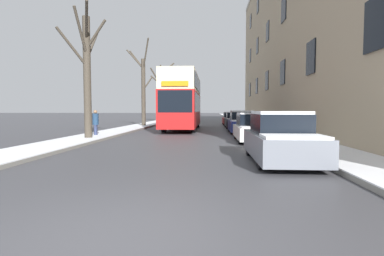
# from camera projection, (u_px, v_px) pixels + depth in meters

# --- Properties ---
(ground_plane) EXTENTS (320.00, 320.00, 0.00)m
(ground_plane) POSITION_uv_depth(u_px,v_px,m) (116.00, 234.00, 3.88)
(ground_plane) COLOR #424247
(sidewalk_left) EXTENTS (2.23, 130.00, 0.16)m
(sidewalk_left) POSITION_uv_depth(u_px,v_px,m) (176.00, 118.00, 57.02)
(sidewalk_left) COLOR gray
(sidewalk_left) RESTS_ON ground
(sidewalk_right) EXTENTS (2.23, 130.00, 0.16)m
(sidewalk_right) POSITION_uv_depth(u_px,v_px,m) (234.00, 118.00, 56.32)
(sidewalk_right) COLOR gray
(sidewalk_right) RESTS_ON ground
(terrace_facade_right) EXTENTS (9.10, 43.82, 17.58)m
(terrace_facade_right) POSITION_uv_depth(u_px,v_px,m) (329.00, 25.00, 25.27)
(terrace_facade_right) COLOR tan
(terrace_facade_right) RESTS_ON ground
(bare_tree_left_0) EXTENTS (2.20, 3.59, 6.64)m
(bare_tree_left_0) POSITION_uv_depth(u_px,v_px,m) (87.00, 72.00, 15.56)
(bare_tree_left_0) COLOR #423A30
(bare_tree_left_0) RESTS_ON ground
(bare_tree_left_1) EXTENTS (2.75, 2.85, 8.05)m
(bare_tree_left_1) POSITION_uv_depth(u_px,v_px,m) (143.00, 88.00, 28.19)
(bare_tree_left_1) COLOR #423A30
(bare_tree_left_1) RESTS_ON ground
(bare_tree_left_2) EXTENTS (3.51, 4.11, 8.21)m
(bare_tree_left_2) POSITION_uv_depth(u_px,v_px,m) (163.00, 91.00, 40.59)
(bare_tree_left_2) COLOR #423A30
(bare_tree_left_2) RESTS_ON ground
(double_decker_bus) EXTENTS (2.52, 10.86, 4.44)m
(double_decker_bus) POSITION_uv_depth(u_px,v_px,m) (183.00, 99.00, 24.62)
(double_decker_bus) COLOR red
(double_decker_bus) RESTS_ON ground
(parked_car_0) EXTENTS (1.79, 4.22, 1.57)m
(parked_car_0) POSITION_uv_depth(u_px,v_px,m) (280.00, 139.00, 9.28)
(parked_car_0) COLOR slate
(parked_car_0) RESTS_ON ground
(parked_car_1) EXTENTS (1.72, 4.32, 1.47)m
(parked_car_1) POSITION_uv_depth(u_px,v_px,m) (253.00, 128.00, 15.44)
(parked_car_1) COLOR silver
(parked_car_1) RESTS_ON ground
(parked_car_2) EXTENTS (1.74, 4.44, 1.58)m
(parked_car_2) POSITION_uv_depth(u_px,v_px,m) (242.00, 123.00, 21.00)
(parked_car_2) COLOR navy
(parked_car_2) RESTS_ON ground
(parked_car_3) EXTENTS (1.75, 4.34, 1.44)m
(parked_car_3) POSITION_uv_depth(u_px,v_px,m) (235.00, 121.00, 26.67)
(parked_car_3) COLOR black
(parked_car_3) RESTS_ON ground
(parked_car_4) EXTENTS (1.76, 4.54, 1.40)m
(parked_car_4) POSITION_uv_depth(u_px,v_px,m) (231.00, 119.00, 32.89)
(parked_car_4) COLOR maroon
(parked_car_4) RESTS_ON ground
(oncoming_van) EXTENTS (1.99, 5.64, 2.50)m
(oncoming_van) POSITION_uv_depth(u_px,v_px,m) (184.00, 112.00, 42.76)
(oncoming_van) COLOR white
(oncoming_van) RESTS_ON ground
(pedestrian_left_sidewalk) EXTENTS (0.35, 0.35, 1.61)m
(pedestrian_left_sidewalk) POSITION_uv_depth(u_px,v_px,m) (96.00, 122.00, 17.50)
(pedestrian_left_sidewalk) COLOR navy
(pedestrian_left_sidewalk) RESTS_ON ground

